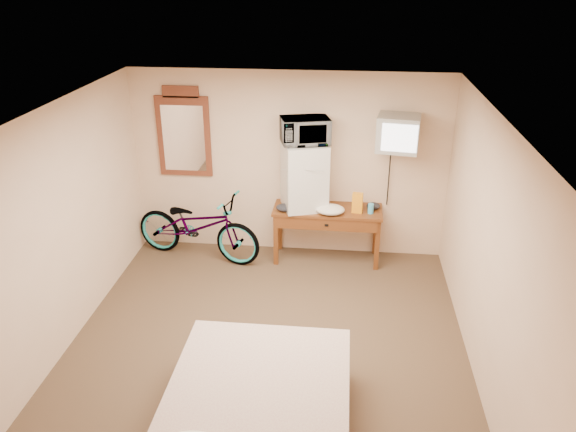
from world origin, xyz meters
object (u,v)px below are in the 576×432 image
object	(u,v)px
desk	(327,217)
microwave	(305,131)
wall_mirror	(184,133)
crt_television	(398,133)
mini_fridge	(304,176)
bicycle	(198,226)
blue_cup	(371,209)
bed	(255,425)

from	to	relation	value
desk	microwave	size ratio (longest dim) A/B	2.42
microwave	wall_mirror	distance (m)	1.65
crt_television	microwave	bearing A→B (deg)	178.20
mini_fridge	bicycle	size ratio (longest dim) A/B	0.49
desk	blue_cup	xyz separation A→B (m)	(0.56, -0.05, 0.18)
mini_fridge	bed	distance (m)	3.55
wall_mirror	blue_cup	bearing A→B (deg)	-7.47
microwave	bicycle	xyz separation A→B (m)	(-1.43, -0.16, -1.32)
microwave	crt_television	distance (m)	1.15
bicycle	mini_fridge	bearing A→B (deg)	-70.31
wall_mirror	bed	distance (m)	4.17
bicycle	bed	xyz separation A→B (m)	(1.30, -3.28, -0.18)
bicycle	desk	bearing A→B (deg)	-73.36
crt_television	bicycle	xyz separation A→B (m)	(-2.58, -0.12, -1.33)
mini_fridge	bicycle	bearing A→B (deg)	-173.77
wall_mirror	bicycle	size ratio (longest dim) A/B	0.67
desk	crt_television	xyz separation A→B (m)	(0.84, 0.02, 1.17)
microwave	bed	distance (m)	3.75
blue_cup	bicycle	world-z (taller)	bicycle
wall_mirror	bed	bearing A→B (deg)	-67.56
blue_cup	crt_television	distance (m)	1.03
crt_television	wall_mirror	world-z (taller)	wall_mirror
blue_cup	bicycle	size ratio (longest dim) A/B	0.07
mini_fridge	wall_mirror	xyz separation A→B (m)	(-1.63, 0.22, 0.46)
wall_mirror	bicycle	distance (m)	1.25
microwave	crt_television	size ratio (longest dim) A/B	0.96
blue_cup	crt_television	world-z (taller)	crt_television
microwave	bicycle	world-z (taller)	microwave
blue_cup	bed	bearing A→B (deg)	-106.75
microwave	wall_mirror	size ratio (longest dim) A/B	0.49
desk	bicycle	world-z (taller)	bicycle
desk	mini_fridge	xyz separation A→B (m)	(-0.32, 0.06, 0.55)
bed	desk	bearing A→B (deg)	82.57
microwave	blue_cup	size ratio (longest dim) A/B	4.54
bed	wall_mirror	bearing A→B (deg)	112.44
mini_fridge	bed	world-z (taller)	mini_fridge
blue_cup	bed	world-z (taller)	bed
crt_television	bicycle	world-z (taller)	crt_television
desk	blue_cup	bearing A→B (deg)	-5.53
microwave	blue_cup	distance (m)	1.32
microwave	bicycle	distance (m)	1.95
desk	bicycle	xyz separation A→B (m)	(-1.74, -0.10, -0.16)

